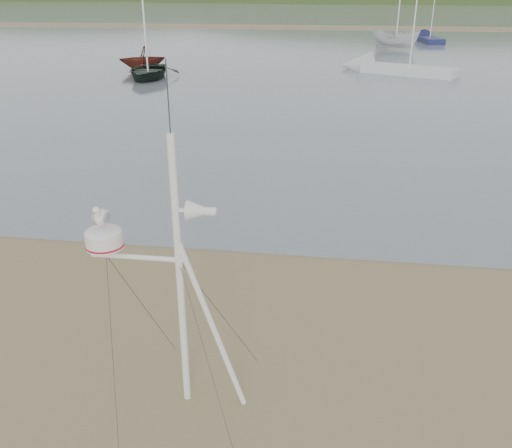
# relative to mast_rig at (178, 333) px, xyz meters

# --- Properties ---
(ground) EXTENTS (560.00, 560.00, 0.00)m
(ground) POSITION_rel_mast_rig_xyz_m (-1.58, 0.47, -1.08)
(ground) COLOR olive
(ground) RESTS_ON ground
(water) EXTENTS (560.00, 256.00, 0.04)m
(water) POSITION_rel_mast_rig_xyz_m (-1.58, 132.47, -1.06)
(water) COLOR slate
(water) RESTS_ON ground
(sandbar) EXTENTS (560.00, 7.00, 0.07)m
(sandbar) POSITION_rel_mast_rig_xyz_m (-1.58, 70.47, -1.00)
(sandbar) COLOR olive
(sandbar) RESTS_ON water
(hill_ridge) EXTENTS (620.00, 180.00, 80.00)m
(hill_ridge) POSITION_rel_mast_rig_xyz_m (16.94, 235.47, -20.77)
(hill_ridge) COLOR #253817
(hill_ridge) RESTS_ON ground
(mast_rig) EXTENTS (1.98, 2.11, 4.46)m
(mast_rig) POSITION_rel_mast_rig_xyz_m (0.00, 0.00, 0.00)
(mast_rig) COLOR white
(mast_rig) RESTS_ON ground
(boat_dark) EXTENTS (3.23, 1.17, 4.43)m
(boat_dark) POSITION_rel_mast_rig_xyz_m (-9.21, 26.24, 1.18)
(boat_dark) COLOR black
(boat_dark) RESTS_ON water
(boat_red) EXTENTS (2.51, 2.95, 2.92)m
(boat_red) POSITION_rel_mast_rig_xyz_m (-10.67, 29.55, 0.43)
(boat_red) COLOR #581D14
(boat_red) RESTS_ON water
(boat_white) EXTENTS (2.31, 2.30, 4.37)m
(boat_white) POSITION_rel_mast_rig_xyz_m (6.85, 44.77, 1.15)
(boat_white) COLOR silver
(boat_white) RESTS_ON water
(sailboat_blue_far) EXTENTS (2.39, 6.80, 6.63)m
(sailboat_blue_far) POSITION_rel_mast_rig_xyz_m (10.54, 53.33, -0.77)
(sailboat_blue_far) COLOR #141946
(sailboat_blue_far) RESTS_ON ground
(sailboat_white_near) EXTENTS (7.64, 5.11, 7.56)m
(sailboat_white_near) POSITION_rel_mast_rig_xyz_m (4.50, 31.05, -0.78)
(sailboat_white_near) COLOR silver
(sailboat_white_near) RESTS_ON ground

